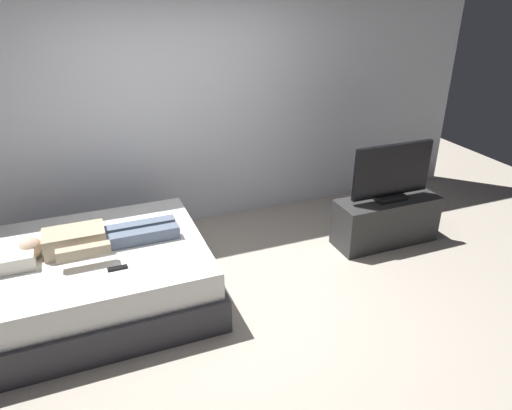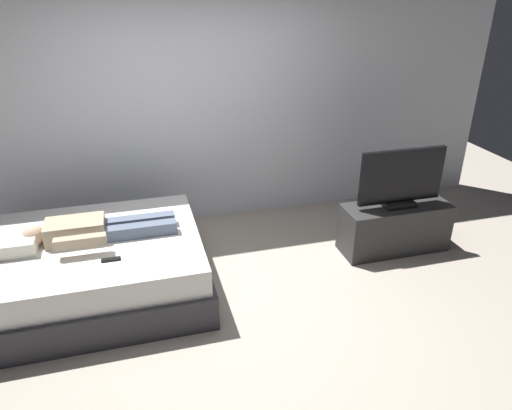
{
  "view_description": "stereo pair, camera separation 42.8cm",
  "coord_description": "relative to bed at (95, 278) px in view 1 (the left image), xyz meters",
  "views": [
    {
      "loc": [
        -1.04,
        -2.99,
        2.54
      ],
      "look_at": [
        0.39,
        0.6,
        0.69
      ],
      "focal_mm": 32.98,
      "sensor_mm": 36.0,
      "label": 1
    },
    {
      "loc": [
        -0.63,
        -3.13,
        2.54
      ],
      "look_at": [
        0.39,
        0.6,
        0.69
      ],
      "focal_mm": 32.98,
      "sensor_mm": 36.0,
      "label": 2
    }
  ],
  "objects": [
    {
      "name": "ground_plane",
      "position": [
        1.08,
        -0.6,
        -0.26
      ],
      "size": [
        10.0,
        10.0,
        0.0
      ],
      "primitive_type": "plane",
      "color": "#ADA393"
    },
    {
      "name": "pillow",
      "position": [
        -0.64,
        0.0,
        0.34
      ],
      "size": [
        0.48,
        0.34,
        0.12
      ],
      "primitive_type": "cube",
      "color": "silver",
      "rests_on": "bed"
    },
    {
      "name": "bed",
      "position": [
        0.0,
        0.0,
        0.0
      ],
      "size": [
        1.92,
        1.56,
        0.54
      ],
      "color": "#333338",
      "rests_on": "ground"
    },
    {
      "name": "tv",
      "position": [
        2.94,
        -0.0,
        0.52
      ],
      "size": [
        0.88,
        0.2,
        0.59
      ],
      "color": "black",
      "rests_on": "tv_stand"
    },
    {
      "name": "person",
      "position": [
        0.03,
        0.03,
        0.36
      ],
      "size": [
        1.26,
        0.46,
        0.18
      ],
      "color": "tan",
      "rests_on": "bed"
    },
    {
      "name": "tv_stand",
      "position": [
        2.94,
        -0.0,
        -0.01
      ],
      "size": [
        1.1,
        0.4,
        0.5
      ],
      "primitive_type": "cube",
      "color": "#2D2D2D",
      "rests_on": "ground"
    },
    {
      "name": "remote",
      "position": [
        0.18,
        -0.38,
        0.29
      ],
      "size": [
        0.15,
        0.04,
        0.02
      ],
      "primitive_type": "cube",
      "color": "black",
      "rests_on": "bed"
    },
    {
      "name": "back_wall",
      "position": [
        1.48,
        1.29,
        1.14
      ],
      "size": [
        6.4,
        0.1,
        2.8
      ],
      "primitive_type": "cube",
      "color": "silver",
      "rests_on": "ground"
    }
  ]
}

